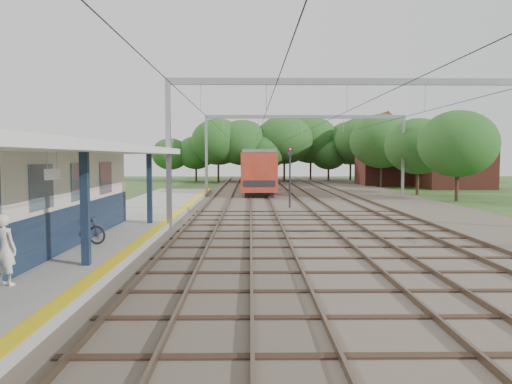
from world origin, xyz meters
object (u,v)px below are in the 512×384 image
object	(u,v)px
person	(5,249)
signal_post	(290,172)
bicycle	(83,229)
train	(256,167)

from	to	relation	value
person	signal_post	bearing A→B (deg)	-90.25
person	signal_post	xyz separation A→B (m)	(8.45, 20.57, 1.25)
bicycle	train	size ratio (longest dim) A/B	0.05
signal_post	bicycle	bearing A→B (deg)	-122.47
train	signal_post	world-z (taller)	train
train	signal_post	distance (m)	25.97
bicycle	signal_post	world-z (taller)	signal_post
bicycle	signal_post	size ratio (longest dim) A/B	0.43
person	train	xyz separation A→B (m)	(6.60, 46.47, 0.98)
person	signal_post	size ratio (longest dim) A/B	0.43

